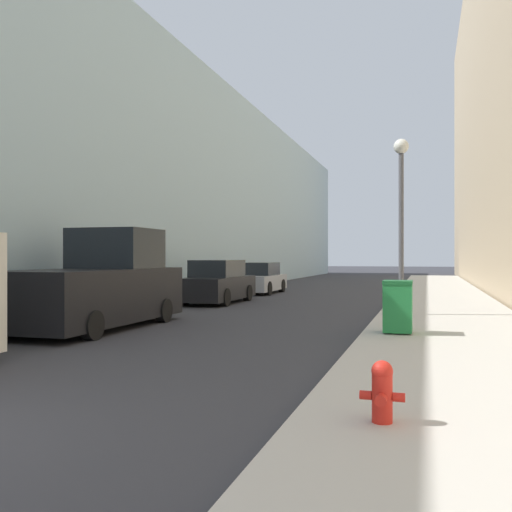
{
  "coord_description": "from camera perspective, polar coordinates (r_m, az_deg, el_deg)",
  "views": [
    {
      "loc": [
        5.22,
        -3.84,
        1.78
      ],
      "look_at": [
        -1.12,
        17.23,
        1.8
      ],
      "focal_mm": 40.0,
      "sensor_mm": 36.0,
      "label": 1
    }
  ],
  "objects": [
    {
      "name": "building_left_glass",
      "position": [
        34.07,
        -11.53,
        6.14
      ],
      "size": [
        12.0,
        60.0,
        10.9
      ],
      "color": "#99B7C6",
      "rests_on": "ground"
    },
    {
      "name": "sidewalk_right",
      "position": [
        21.91,
        18.24,
        -4.54
      ],
      "size": [
        3.87,
        60.0,
        0.13
      ],
      "color": "#B7B2A8",
      "rests_on": "ground"
    },
    {
      "name": "parked_sedan_far",
      "position": [
        27.51,
        0.29,
        -2.33
      ],
      "size": [
        1.86,
        4.25,
        1.49
      ],
      "color": "#A3A8B2",
      "rests_on": "ground"
    },
    {
      "name": "pickup_truck",
      "position": [
        14.76,
        -15.38,
        -2.96
      ],
      "size": [
        2.26,
        5.56,
        2.51
      ],
      "color": "black",
      "rests_on": "ground"
    },
    {
      "name": "lamppost",
      "position": [
        16.87,
        14.31,
        4.92
      ],
      "size": [
        0.43,
        0.43,
        5.02
      ],
      "color": "#4C4C51",
      "rests_on": "sidewalk_right"
    },
    {
      "name": "trash_bin",
      "position": [
        12.7,
        14.0,
        -4.88
      ],
      "size": [
        0.62,
        0.69,
        1.14
      ],
      "color": "#1E7538",
      "rests_on": "sidewalk_right"
    },
    {
      "name": "parked_sedan_near",
      "position": [
        21.88,
        -3.87,
        -2.74
      ],
      "size": [
        1.81,
        4.44,
        1.64
      ],
      "color": "black",
      "rests_on": "ground"
    },
    {
      "name": "fire_hydrant",
      "position": [
        5.96,
        12.5,
        -12.97
      ],
      "size": [
        0.44,
        0.33,
        0.62
      ],
      "color": "red",
      "rests_on": "sidewalk_right"
    }
  ]
}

